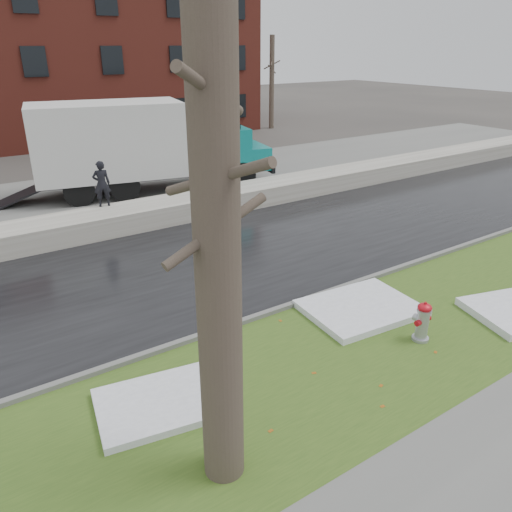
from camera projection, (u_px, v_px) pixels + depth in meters
ground at (314, 327)px, 11.32m from camera, size 120.00×120.00×0.00m
verge at (353, 352)px, 10.36m from camera, size 60.00×4.50×0.04m
road at (216, 261)px, 14.74m from camera, size 60.00×7.00×0.03m
parking_lot at (116, 194)px, 21.22m from camera, size 60.00×9.00×0.03m
curb at (287, 307)px, 12.05m from camera, size 60.00×0.15×0.14m
snowbank at (157, 212)px, 17.80m from camera, size 60.00×1.60×0.75m
brick_building at (49, 58)px, 33.24m from camera, size 26.00×12.00×10.00m
bg_tree_right at (272, 82)px, 36.53m from camera, size 1.40×1.62×6.50m
fire_hydrant at (423, 320)px, 10.58m from camera, size 0.44×0.38×0.92m
tree at (217, 236)px, 6.04m from camera, size 1.54×1.83×7.43m
box_truck at (139, 145)px, 20.82m from camera, size 11.48×4.56×3.79m
worker at (102, 184)px, 16.95m from camera, size 0.63×0.47×1.57m
snow_patch_near at (361, 308)px, 11.89m from camera, size 2.77×2.23×0.16m
snow_patch_far at (161, 403)px, 8.77m from camera, size 2.44×1.95×0.14m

